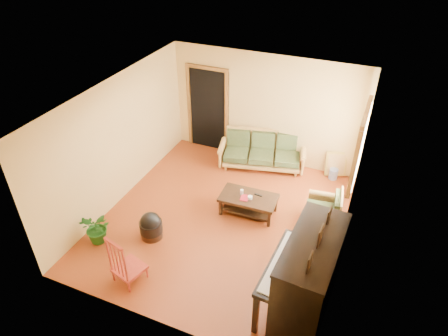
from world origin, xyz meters
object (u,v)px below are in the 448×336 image
at_px(footstool, 151,228).
at_px(potted_plant, 97,228).
at_px(coffee_table, 248,205).
at_px(armchair, 322,209).
at_px(red_chair, 127,258).
at_px(sofa, 262,152).
at_px(ceramic_crock, 333,174).
at_px(piano, 309,278).

distance_m(footstool, potted_plant, 0.96).
bearing_deg(coffee_table, armchair, 8.67).
distance_m(coffee_table, red_chair, 2.68).
relative_size(coffee_table, armchair, 1.45).
bearing_deg(armchair, red_chair, -142.61).
height_order(coffee_table, footstool, coffee_table).
bearing_deg(red_chair, armchair, 59.68).
height_order(sofa, ceramic_crock, sofa).
relative_size(piano, footstool, 3.81).
xyz_separation_m(coffee_table, footstool, (-1.43, -1.35, -0.00)).
distance_m(sofa, ceramic_crock, 1.69).
distance_m(sofa, footstool, 3.27).
bearing_deg(piano, armchair, 97.86).
distance_m(coffee_table, armchair, 1.44).
relative_size(sofa, red_chair, 2.02).
bearing_deg(ceramic_crock, piano, -86.69).
relative_size(coffee_table, red_chair, 1.16).
height_order(sofa, footstool, sofa).
relative_size(piano, red_chair, 1.67).
xyz_separation_m(armchair, ceramic_crock, (-0.04, 1.66, -0.26)).
distance_m(sofa, coffee_table, 1.74).
height_order(coffee_table, piano, piano).
relative_size(sofa, piano, 1.21).
bearing_deg(ceramic_crock, sofa, -174.01).
bearing_deg(sofa, coffee_table, -93.96).
xyz_separation_m(coffee_table, ceramic_crock, (1.37, 1.88, -0.08)).
relative_size(footstool, ceramic_crock, 1.72).
bearing_deg(footstool, red_chair, -78.40).
bearing_deg(armchair, piano, -92.23).
relative_size(armchair, ceramic_crock, 3.15).
bearing_deg(potted_plant, coffee_table, 39.24).
relative_size(sofa, potted_plant, 3.12).
xyz_separation_m(footstool, potted_plant, (-0.82, -0.49, 0.11)).
height_order(red_chair, ceramic_crock, red_chair).
xyz_separation_m(sofa, coffee_table, (0.29, -1.70, -0.21)).
height_order(sofa, piano, piano).
height_order(footstool, potted_plant, potted_plant).
xyz_separation_m(coffee_table, piano, (1.58, -1.83, 0.51)).
distance_m(piano, red_chair, 2.87).
xyz_separation_m(sofa, potted_plant, (-1.96, -3.55, -0.11)).
bearing_deg(potted_plant, sofa, 61.03).
bearing_deg(red_chair, piano, 26.14).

